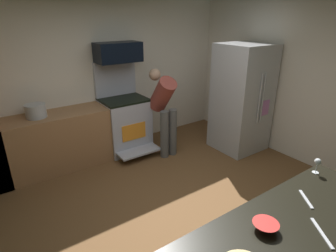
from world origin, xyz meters
TOP-DOWN VIEW (x-y plane):
  - ground_plane at (0.00, 0.00)m, footprint 5.20×4.80m
  - wall_back at (0.00, 2.34)m, footprint 5.20×0.12m
  - wall_right at (2.54, 0.00)m, footprint 0.12×4.80m
  - lower_cabinet_run at (-0.90, 1.98)m, footprint 2.40×0.60m
  - oven_range at (0.29, 1.97)m, footprint 0.76×0.94m
  - microwave at (0.29, 2.06)m, footprint 0.74×0.38m
  - refrigerator at (2.03, 0.86)m, footprint 0.82×0.81m
  - person_cook at (0.78, 1.44)m, footprint 0.31×0.63m
  - mixing_bowl_large at (-0.27, -1.38)m, footprint 0.18×0.18m
  - wine_glass_near at (0.75, -1.18)m, footprint 0.06×0.06m
  - knife_chef at (0.29, -1.35)m, footprint 0.17×0.21m
  - knife_paring at (0.02, -1.63)m, footprint 0.19×0.25m
  - stock_pot at (-1.11, 1.98)m, footprint 0.29×0.29m

SIDE VIEW (x-z plane):
  - ground_plane at x=0.00m, z-range -0.02..0.00m
  - lower_cabinet_run at x=-0.90m, z-range 0.00..0.90m
  - oven_range at x=0.29m, z-range -0.27..1.29m
  - person_cook at x=0.78m, z-range 0.13..1.59m
  - knife_chef at x=0.29m, z-range 0.90..0.91m
  - knife_paring at x=0.02m, z-range 0.90..0.91m
  - mixing_bowl_large at x=-0.27m, z-range 0.90..0.96m
  - refrigerator at x=2.03m, z-range 0.00..1.86m
  - stock_pot at x=-1.11m, z-range 0.90..1.10m
  - wine_glass_near at x=0.75m, z-range 0.93..1.09m
  - wall_back at x=0.00m, z-range 0.00..2.60m
  - wall_right at x=2.54m, z-range 0.00..2.60m
  - microwave at x=0.29m, z-range 1.56..1.88m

